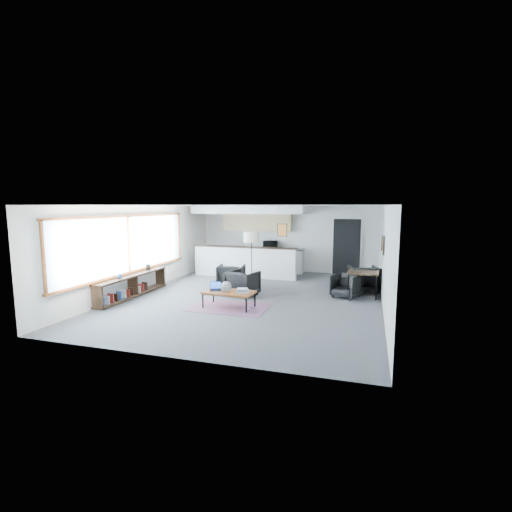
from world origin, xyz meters
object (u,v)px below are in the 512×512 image
(armchair_left, at_px, (231,275))
(dining_table, at_px, (363,274))
(book_stack, at_px, (243,290))
(armchair_right, at_px, (243,282))
(floor_lamp, at_px, (251,239))
(ceramic_pot, at_px, (226,287))
(dining_chair_far, at_px, (364,279))
(microwave, at_px, (270,244))
(coffee_table, at_px, (229,293))
(laptop, at_px, (215,288))
(dining_chair_near, at_px, (346,287))

(armchair_left, xyz_separation_m, dining_table, (4.00, 0.12, 0.25))
(book_stack, distance_m, armchair_right, 1.32)
(book_stack, relative_size, floor_lamp, 0.21)
(ceramic_pot, relative_size, floor_lamp, 0.15)
(dining_chair_far, bearing_deg, microwave, -52.62)
(coffee_table, xyz_separation_m, armchair_left, (-0.75, 2.14, 0.02))
(book_stack, xyz_separation_m, dining_table, (2.89, 2.24, 0.19))
(laptop, relative_size, microwave, 0.67)
(armchair_left, bearing_deg, dining_chair_near, 167.43)
(coffee_table, relative_size, armchair_left, 1.62)
(floor_lamp, distance_m, dining_chair_far, 3.73)
(dining_table, xyz_separation_m, dining_chair_far, (0.02, 0.68, -0.29))
(laptop, xyz_separation_m, ceramic_pot, (0.35, -0.11, 0.07))
(ceramic_pot, distance_m, armchair_right, 1.34)
(book_stack, distance_m, armchair_left, 2.39)
(floor_lamp, bearing_deg, microwave, 91.59)
(ceramic_pot, xyz_separation_m, dining_chair_near, (2.84, 2.02, -0.25))
(dining_chair_near, bearing_deg, armchair_left, -159.53)
(laptop, relative_size, dining_chair_far, 0.49)
(ceramic_pot, distance_m, floor_lamp, 2.97)
(coffee_table, xyz_separation_m, dining_table, (3.25, 2.26, 0.27))
(armchair_right, bearing_deg, book_stack, 122.76)
(ceramic_pot, bearing_deg, coffee_table, 49.96)
(armchair_right, xyz_separation_m, dining_chair_far, (3.34, 1.66, -0.04))
(floor_lamp, distance_m, microwave, 2.69)
(floor_lamp, bearing_deg, dining_table, -7.74)
(armchair_right, distance_m, dining_table, 3.47)
(book_stack, bearing_deg, coffee_table, -176.27)
(dining_table, relative_size, dining_chair_near, 1.46)
(laptop, distance_m, book_stack, 0.75)
(ceramic_pot, height_order, microwave, microwave)
(armchair_left, height_order, floor_lamp, floor_lamp)
(armchair_right, relative_size, microwave, 1.53)
(armchair_right, distance_m, floor_lamp, 1.86)
(coffee_table, distance_m, dining_chair_near, 3.42)
(armchair_right, bearing_deg, laptop, 88.90)
(coffee_table, height_order, dining_chair_near, dining_chair_near)
(laptop, height_order, floor_lamp, floor_lamp)
(laptop, bearing_deg, floor_lamp, 65.83)
(book_stack, relative_size, dining_table, 0.42)
(armchair_left, bearing_deg, laptop, 89.99)
(book_stack, bearing_deg, armchair_left, 117.70)
(armchair_left, relative_size, microwave, 1.55)
(coffee_table, height_order, dining_chair_far, dining_chair_far)
(book_stack, height_order, armchair_left, armchair_left)
(armchair_left, relative_size, floor_lamp, 0.47)
(coffee_table, height_order, book_stack, book_stack)
(coffee_table, xyz_separation_m, armchair_right, (-0.07, 1.27, 0.02))
(dining_chair_far, bearing_deg, armchair_right, 8.05)
(coffee_table, xyz_separation_m, dining_chair_far, (3.27, 2.94, -0.03))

